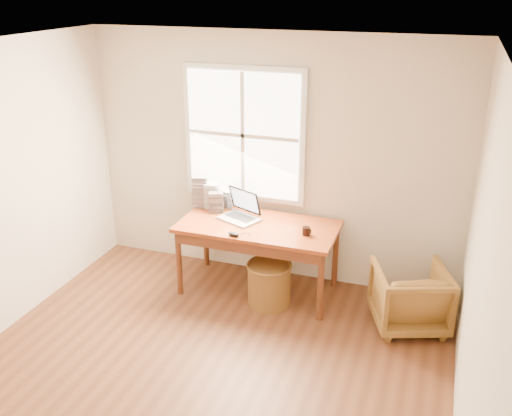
{
  "coord_description": "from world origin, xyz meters",
  "views": [
    {
      "loc": [
        1.7,
        -3.18,
        3.07
      ],
      "look_at": [
        0.03,
        1.65,
        0.99
      ],
      "focal_mm": 40.0,
      "sensor_mm": 36.0,
      "label": 1
    }
  ],
  "objects_px": {
    "laptop": "(239,207)",
    "cd_stack_a": "(212,196)",
    "wicker_stool": "(269,284)",
    "coffee_mug": "(306,231)",
    "desk": "(258,226)",
    "armchair": "(410,297)"
  },
  "relations": [
    {
      "from": "laptop",
      "to": "cd_stack_a",
      "type": "xyz_separation_m",
      "value": [
        -0.39,
        0.21,
        -0.01
      ]
    },
    {
      "from": "laptop",
      "to": "coffee_mug",
      "type": "distance_m",
      "value": 0.76
    },
    {
      "from": "armchair",
      "to": "wicker_stool",
      "type": "relative_size",
      "value": 1.55
    },
    {
      "from": "armchair",
      "to": "desk",
      "type": "bearing_deg",
      "value": -26.37
    },
    {
      "from": "wicker_stool",
      "to": "coffee_mug",
      "type": "xyz_separation_m",
      "value": [
        0.32,
        0.14,
        0.58
      ]
    },
    {
      "from": "armchair",
      "to": "coffee_mug",
      "type": "xyz_separation_m",
      "value": [
        -1.03,
        0.08,
        0.49
      ]
    },
    {
      "from": "desk",
      "to": "laptop",
      "type": "relative_size",
      "value": 3.87
    },
    {
      "from": "desk",
      "to": "wicker_stool",
      "type": "relative_size",
      "value": 3.73
    },
    {
      "from": "desk",
      "to": "coffee_mug",
      "type": "xyz_separation_m",
      "value": [
        0.52,
        -0.09,
        0.06
      ]
    },
    {
      "from": "laptop",
      "to": "coffee_mug",
      "type": "relative_size",
      "value": 4.99
    },
    {
      "from": "coffee_mug",
      "to": "armchair",
      "type": "bearing_deg",
      "value": -9.22
    },
    {
      "from": "coffee_mug",
      "to": "laptop",
      "type": "bearing_deg",
      "value": 165.13
    },
    {
      "from": "laptop",
      "to": "cd_stack_a",
      "type": "bearing_deg",
      "value": 174.93
    },
    {
      "from": "wicker_stool",
      "to": "cd_stack_a",
      "type": "xyz_separation_m",
      "value": [
        -0.81,
        0.48,
        0.68
      ]
    },
    {
      "from": "desk",
      "to": "armchair",
      "type": "relative_size",
      "value": 2.4
    },
    {
      "from": "desk",
      "to": "coffee_mug",
      "type": "bearing_deg",
      "value": -9.37
    },
    {
      "from": "armchair",
      "to": "wicker_stool",
      "type": "height_order",
      "value": "armchair"
    },
    {
      "from": "desk",
      "to": "cd_stack_a",
      "type": "xyz_separation_m",
      "value": [
        -0.62,
        0.26,
        0.16
      ]
    },
    {
      "from": "desk",
      "to": "laptop",
      "type": "height_order",
      "value": "laptop"
    },
    {
      "from": "laptop",
      "to": "cd_stack_a",
      "type": "relative_size",
      "value": 1.47
    },
    {
      "from": "wicker_stool",
      "to": "laptop",
      "type": "distance_m",
      "value": 0.84
    },
    {
      "from": "desk",
      "to": "coffee_mug",
      "type": "relative_size",
      "value": 19.33
    }
  ]
}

